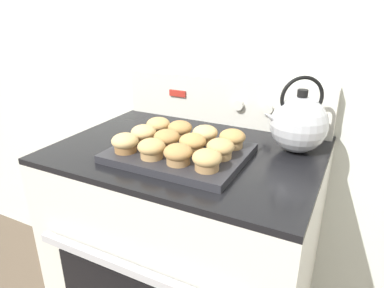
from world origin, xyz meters
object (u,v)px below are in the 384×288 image
(muffin_r1_c0, at_px, (144,134))
(muffin_r1_c2, at_px, (193,143))
(muffin_r0_c0, at_px, (125,143))
(muffin_r2_c3, at_px, (232,138))
(stove_range, at_px, (190,263))
(muffin_r0_c2, at_px, (178,154))
(muffin_r1_c1, at_px, (167,139))
(muffin_r0_c1, at_px, (152,148))
(muffin_r1_c3, at_px, (220,148))
(muffin_r2_c1, at_px, (180,129))
(tea_kettle, at_px, (298,123))
(muffin_r0_c3, at_px, (207,160))
(muffin_r2_c2, at_px, (205,134))
(muffin_r2_c0, at_px, (158,126))
(muffin_pan, at_px, (180,153))

(muffin_r1_c0, distance_m, muffin_r1_c2, 0.17)
(muffin_r0_c0, xyz_separation_m, muffin_r2_c3, (0.26, 0.17, 0.00))
(stove_range, bearing_deg, muffin_r0_c2, -72.53)
(muffin_r0_c0, xyz_separation_m, muffin_r1_c1, (0.09, 0.08, 0.00))
(muffin_r0_c2, bearing_deg, muffin_r0_c1, 179.71)
(muffin_r1_c3, height_order, muffin_r2_c1, same)
(muffin_r1_c1, height_order, tea_kettle, tea_kettle)
(muffin_r0_c1, height_order, muffin_r2_c3, same)
(muffin_r0_c0, height_order, muffin_r1_c2, same)
(muffin_r0_c3, relative_size, muffin_r1_c2, 1.00)
(muffin_r0_c0, distance_m, muffin_r0_c1, 0.09)
(muffin_r0_c2, bearing_deg, tea_kettle, 48.19)
(muffin_r0_c1, relative_size, muffin_r1_c2, 1.00)
(muffin_r2_c1, height_order, muffin_r2_c2, same)
(muffin_r0_c2, distance_m, muffin_r1_c2, 0.09)
(muffin_r0_c2, distance_m, muffin_r2_c0, 0.24)
(muffin_r0_c2, bearing_deg, muffin_r0_c3, 1.10)
(muffin_r1_c0, relative_size, muffin_r2_c2, 1.00)
(muffin_r0_c1, distance_m, muffin_r0_c2, 0.08)
(stove_range, height_order, muffin_pan, muffin_pan)
(muffin_r0_c3, distance_m, tea_kettle, 0.33)
(muffin_r0_c1, height_order, muffin_r0_c2, same)
(muffin_r1_c0, height_order, muffin_r1_c2, same)
(muffin_r0_c1, bearing_deg, muffin_r2_c0, 116.60)
(muffin_r1_c0, bearing_deg, tea_kettle, 24.87)
(muffin_r1_c0, bearing_deg, muffin_r2_c1, 46.88)
(muffin_r0_c2, xyz_separation_m, muffin_r2_c3, (0.09, 0.17, 0.00))
(muffin_r1_c1, relative_size, muffin_r2_c1, 1.00)
(tea_kettle, bearing_deg, muffin_r2_c0, -165.31)
(muffin_r0_c2, height_order, muffin_r1_c3, same)
(stove_range, height_order, muffin_r0_c0, muffin_r0_c0)
(muffin_r1_c2, height_order, muffin_r2_c1, same)
(muffin_r1_c2, bearing_deg, muffin_r1_c1, -177.01)
(stove_range, height_order, tea_kettle, tea_kettle)
(muffin_r2_c1, bearing_deg, muffin_r0_c0, -116.71)
(muffin_r2_c0, bearing_deg, stove_range, -4.57)
(muffin_r2_c3, bearing_deg, muffin_r0_c2, -116.76)
(muffin_r1_c0, bearing_deg, muffin_r0_c3, -18.78)
(muffin_r0_c1, height_order, muffin_r0_c3, same)
(muffin_r0_c2, bearing_deg, muffin_r2_c0, 134.55)
(muffin_r0_c3, distance_m, muffin_r2_c1, 0.24)
(muffin_r0_c0, distance_m, muffin_r2_c1, 0.19)
(muffin_r1_c1, distance_m, muffin_r1_c2, 0.08)
(muffin_r0_c3, distance_m, muffin_r1_c3, 0.08)
(muffin_r0_c1, xyz_separation_m, muffin_r1_c2, (0.08, 0.09, 0.00))
(muffin_r0_c3, bearing_deg, muffin_r1_c3, 88.76)
(muffin_r2_c0, distance_m, tea_kettle, 0.43)
(muffin_r0_c0, height_order, muffin_r0_c1, same)
(muffin_r2_c0, distance_m, muffin_r2_c1, 0.08)
(muffin_r1_c0, bearing_deg, muffin_r0_c2, -27.37)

